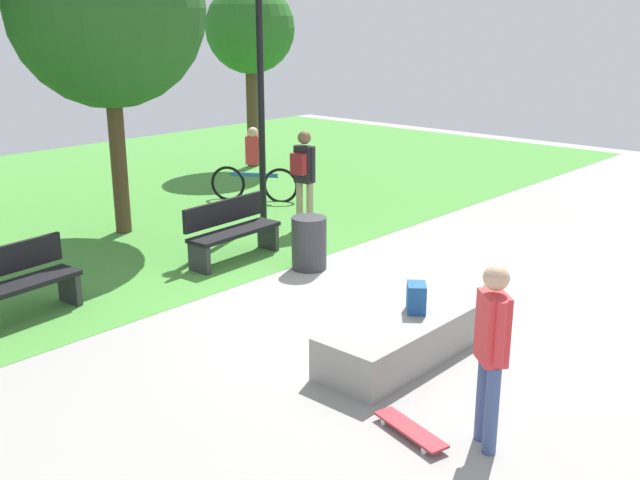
# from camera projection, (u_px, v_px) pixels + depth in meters

# --- Properties ---
(ground_plane) EXTENTS (28.00, 28.00, 0.00)m
(ground_plane) POSITION_uv_depth(u_px,v_px,m) (368.00, 303.00, 9.66)
(ground_plane) COLOR gray
(grass_lawn) EXTENTS (26.60, 12.26, 0.01)m
(grass_lawn) POSITION_uv_depth(u_px,v_px,m) (56.00, 205.00, 14.69)
(grass_lawn) COLOR #478C38
(grass_lawn) RESTS_ON ground_plane
(concrete_ledge) EXTENTS (2.06, 0.81, 0.46)m
(concrete_ledge) POSITION_uv_depth(u_px,v_px,m) (401.00, 339.00, 8.00)
(concrete_ledge) COLOR gray
(concrete_ledge) RESTS_ON ground_plane
(backpack_on_ledge) EXTENTS (0.34, 0.33, 0.32)m
(backpack_on_ledge) POSITION_uv_depth(u_px,v_px,m) (416.00, 298.00, 8.11)
(backpack_on_ledge) COLOR #1E4C8C
(backpack_on_ledge) RESTS_ON concrete_ledge
(skater_performing_trick) EXTENTS (0.36, 0.37, 1.65)m
(skater_performing_trick) POSITION_uv_depth(u_px,v_px,m) (492.00, 344.00, 6.16)
(skater_performing_trick) COLOR #3F5184
(skater_performing_trick) RESTS_ON ground_plane
(skateboard_by_ledge) EXTENTS (0.40, 0.82, 0.08)m
(skateboard_by_ledge) POSITION_uv_depth(u_px,v_px,m) (410.00, 430.00, 6.56)
(skateboard_by_ledge) COLOR #A5262D
(skateboard_by_ledge) RESTS_ON ground_plane
(park_bench_by_oak) EXTENTS (1.62, 0.56, 0.91)m
(park_bench_by_oak) POSITION_uv_depth(u_px,v_px,m) (231.00, 229.00, 11.26)
(park_bench_by_oak) COLOR black
(park_bench_by_oak) RESTS_ON ground_plane
(park_bench_near_lamppost) EXTENTS (1.64, 0.62, 0.91)m
(park_bench_near_lamppost) POSITION_uv_depth(u_px,v_px,m) (12.00, 282.00, 8.99)
(park_bench_near_lamppost) COLOR black
(park_bench_near_lamppost) RESTS_ON ground_plane
(tree_young_birch) EXTENTS (2.14, 2.14, 4.39)m
(tree_young_birch) POSITION_uv_depth(u_px,v_px,m) (250.00, 30.00, 17.68)
(tree_young_birch) COLOR #4C3823
(tree_young_birch) RESTS_ON grass_lawn
(tree_leaning_ash) EXTENTS (3.16, 3.16, 5.28)m
(tree_leaning_ash) POSITION_uv_depth(u_px,v_px,m) (107.00, 9.00, 11.81)
(tree_leaning_ash) COLOR #4C3823
(tree_leaning_ash) RESTS_ON grass_lawn
(lamp_post) EXTENTS (0.28, 0.28, 5.03)m
(lamp_post) POSITION_uv_depth(u_px,v_px,m) (260.00, 52.00, 12.70)
(lamp_post) COLOR black
(lamp_post) RESTS_ON ground_plane
(trash_bin) EXTENTS (0.51, 0.51, 0.78)m
(trash_bin) POSITION_uv_depth(u_px,v_px,m) (309.00, 243.00, 10.88)
(trash_bin) COLOR #333338
(trash_bin) RESTS_ON ground_plane
(pedestrian_with_backpack) EXTENTS (0.37, 0.43, 1.73)m
(pedestrian_with_backpack) POSITION_uv_depth(u_px,v_px,m) (304.00, 171.00, 12.70)
(pedestrian_with_backpack) COLOR tan
(pedestrian_with_backpack) RESTS_ON ground_plane
(cyclist_on_bicycle) EXTENTS (0.98, 1.59, 1.52)m
(cyclist_on_bicycle) POSITION_uv_depth(u_px,v_px,m) (254.00, 170.00, 14.89)
(cyclist_on_bicycle) COLOR black
(cyclist_on_bicycle) RESTS_ON ground_plane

